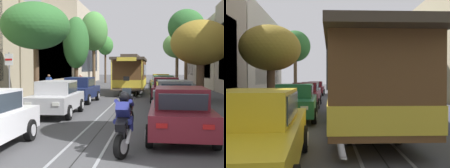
{
  "view_description": "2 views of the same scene",
  "coord_description": "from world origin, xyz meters",
  "views": [
    {
      "loc": [
        1.75,
        -6.55,
        2.16
      ],
      "look_at": [
        -0.8,
        14.9,
        1.12
      ],
      "focal_mm": 53.04,
      "sensor_mm": 36.0,
      "label": 1
    },
    {
      "loc": [
        1.23,
        30.67,
        1.78
      ],
      "look_at": [
        0.42,
        12.19,
        1.43
      ],
      "focal_mm": 37.21,
      "sensor_mm": 36.0,
      "label": 2
    }
  ],
  "objects": [
    {
      "name": "pedestrian_on_left_pavement",
      "position": [
        -6.57,
        19.67,
        0.93
      ],
      "size": [
        0.55,
        0.3,
        1.64
      ],
      "color": "#4C4233",
      "rests_on": "ground"
    },
    {
      "name": "parked_car_maroon_mid_right",
      "position": [
        2.7,
        15.12,
        0.8
      ],
      "size": [
        2.05,
        4.38,
        1.58
      ],
      "color": "maroon",
      "rests_on": "ground"
    },
    {
      "name": "parked_car_grey_second_right",
      "position": [
        2.8,
        9.41,
        0.8
      ],
      "size": [
        2.09,
        4.4,
        1.58
      ],
      "color": "slate",
      "rests_on": "ground"
    },
    {
      "name": "street_tree_kerb_right_second",
      "position": [
        4.92,
        15.48,
        3.78
      ],
      "size": [
        3.87,
        4.04,
        5.28
      ],
      "color": "brown",
      "rests_on": "ground"
    },
    {
      "name": "ground_plane",
      "position": [
        0.0,
        22.13,
        0.0
      ],
      "size": [
        160.0,
        160.0,
        0.0
      ],
      "primitive_type": "plane",
      "color": "#424244"
    },
    {
      "name": "street_tree_kerb_right_mid",
      "position": [
        5.08,
        26.11,
        6.09
      ],
      "size": [
        3.53,
        2.95,
        7.84
      ],
      "color": "brown",
      "rests_on": "ground"
    },
    {
      "name": "parked_car_silver_second_left",
      "position": [
        -2.57,
        8.15,
        0.8
      ],
      "size": [
        2.07,
        4.39,
        1.58
      ],
      "color": "#B7B7BC",
      "rests_on": "ground"
    },
    {
      "name": "street_tree_kerb_right_fourth",
      "position": [
        5.18,
        38.62,
        5.12
      ],
      "size": [
        3.8,
        3.81,
        6.82
      ],
      "color": "brown",
      "rests_on": "ground"
    },
    {
      "name": "street_sign_post",
      "position": [
        -4.14,
        6.64,
        1.75
      ],
      "size": [
        0.36,
        0.07,
        2.82
      ],
      "color": "slate",
      "rests_on": "ground"
    },
    {
      "name": "fire_hydrant",
      "position": [
        -4.31,
        10.25,
        0.42
      ],
      "size": [
        0.4,
        0.22,
        0.84
      ],
      "color": "#B2B2B7",
      "rests_on": "ground"
    },
    {
      "name": "parked_car_yellow_fifth_right",
      "position": [
        2.65,
        26.28,
        0.8
      ],
      "size": [
        2.14,
        4.42,
        1.58
      ],
      "color": "gold",
      "rests_on": "ground"
    },
    {
      "name": "parked_car_maroon_near_right",
      "position": [
        2.63,
        3.67,
        0.8
      ],
      "size": [
        2.09,
        4.4,
        1.58
      ],
      "color": "maroon",
      "rests_on": "ground"
    },
    {
      "name": "motorcycle_with_rider",
      "position": [
        1.08,
        1.76,
        0.86
      ],
      "size": [
        0.53,
        1.91,
        1.63
      ],
      "color": "black",
      "rests_on": "ground"
    },
    {
      "name": "street_tree_kerb_left_mid",
      "position": [
        -4.86,
        22.2,
        4.36
      ],
      "size": [
        2.3,
        2.3,
        6.69
      ],
      "color": "#4C3826",
      "rests_on": "ground"
    },
    {
      "name": "parked_car_navy_mid_left",
      "position": [
        -2.74,
        13.93,
        0.8
      ],
      "size": [
        2.12,
        4.41,
        1.58
      ],
      "color": "#19234C",
      "rests_on": "ground"
    },
    {
      "name": "building_facade_left",
      "position": [
        -10.1,
        27.25,
        4.61
      ],
      "size": [
        5.63,
        55.02,
        10.97
      ],
      "color": "tan",
      "rests_on": "ground"
    },
    {
      "name": "pedestrian_on_right_pavement",
      "position": [
        -5.34,
        26.15,
        0.87
      ],
      "size": [
        0.55,
        0.28,
        1.55
      ],
      "color": "#4C4233",
      "rests_on": "ground"
    },
    {
      "name": "cable_car_trolley",
      "position": [
        -0.0,
        22.3,
        1.66
      ],
      "size": [
        2.65,
        9.15,
        3.28
      ],
      "color": "brown",
      "rests_on": "ground"
    },
    {
      "name": "street_tree_kerb_left_fourth",
      "position": [
        -4.82,
        31.06,
        6.33
      ],
      "size": [
        3.21,
        2.9,
        8.65
      ],
      "color": "brown",
      "rests_on": "ground"
    },
    {
      "name": "parked_car_green_fourth_right",
      "position": [
        2.7,
        20.04,
        0.8
      ],
      "size": [
        2.07,
        4.39,
        1.58
      ],
      "color": "#1E6038",
      "rests_on": "ground"
    },
    {
      "name": "street_tree_kerb_left_second",
      "position": [
        -4.72,
        11.54,
        4.52
      ],
      "size": [
        3.82,
        4.12,
        5.86
      ],
      "color": "brown",
      "rests_on": "ground"
    },
    {
      "name": "street_tree_kerb_left_far",
      "position": [
        -4.97,
        41.74,
        5.42
      ],
      "size": [
        2.33,
        2.18,
        6.91
      ],
      "color": "#4C3826",
      "rests_on": "ground"
    },
    {
      "name": "trolley_track_rails",
      "position": [
        0.0,
        25.66,
        0.0
      ],
      "size": [
        1.14,
        63.32,
        0.01
      ],
      "color": "gray",
      "rests_on": "ground"
    }
  ]
}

